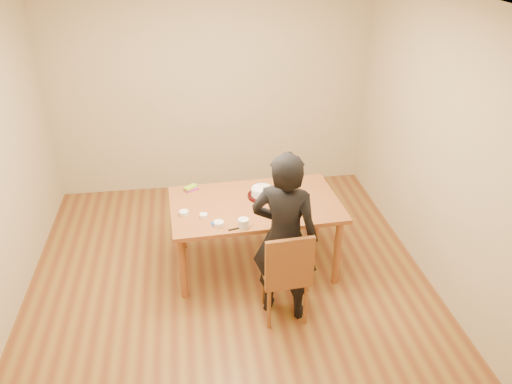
{
  "coord_description": "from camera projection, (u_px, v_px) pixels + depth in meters",
  "views": [
    {
      "loc": [
        -0.31,
        -3.84,
        3.23
      ],
      "look_at": [
        0.3,
        0.33,
        0.9
      ],
      "focal_mm": 35.0,
      "sensor_mm": 36.0,
      "label": 1
    }
  ],
  "objects": [
    {
      "name": "room_shell",
      "position": [
        224.0,
        151.0,
        4.57
      ],
      "size": [
        4.0,
        4.5,
        2.7
      ],
      "color": "brown",
      "rests_on": "ground"
    },
    {
      "name": "dining_table",
      "position": [
        255.0,
        205.0,
        4.95
      ],
      "size": [
        1.71,
        1.07,
        0.04
      ],
      "primitive_type": "cube",
      "rotation": [
        0.0,
        0.0,
        0.05
      ],
      "color": "brown",
      "rests_on": "floor"
    },
    {
      "name": "dining_chair",
      "position": [
        284.0,
        274.0,
        4.43
      ],
      "size": [
        0.41,
        0.41,
        0.04
      ],
      "primitive_type": "cube",
      "rotation": [
        0.0,
        0.0,
        0.07
      ],
      "color": "brown",
      "rests_on": "floor"
    },
    {
      "name": "cake_plate",
      "position": [
        262.0,
        196.0,
        5.04
      ],
      "size": [
        0.29,
        0.29,
        0.02
      ],
      "primitive_type": "cylinder",
      "color": "red",
      "rests_on": "dining_table"
    },
    {
      "name": "cake",
      "position": [
        262.0,
        192.0,
        5.02
      ],
      "size": [
        0.22,
        0.22,
        0.07
      ],
      "primitive_type": "cylinder",
      "color": "white",
      "rests_on": "cake_plate"
    },
    {
      "name": "frosting_dome",
      "position": [
        262.0,
        188.0,
        4.99
      ],
      "size": [
        0.21,
        0.21,
        0.03
      ],
      "primitive_type": "ellipsoid",
      "color": "white",
      "rests_on": "cake"
    },
    {
      "name": "frosting_tub",
      "position": [
        244.0,
        223.0,
        4.53
      ],
      "size": [
        0.1,
        0.1,
        0.09
      ],
      "primitive_type": "cylinder",
      "color": "white",
      "rests_on": "dining_table"
    },
    {
      "name": "frosting_lid",
      "position": [
        217.0,
        223.0,
        4.59
      ],
      "size": [
        0.1,
        0.1,
        0.01
      ],
      "primitive_type": "cylinder",
      "color": "#193DA4",
      "rests_on": "dining_table"
    },
    {
      "name": "frosting_dollop",
      "position": [
        217.0,
        222.0,
        4.59
      ],
      "size": [
        0.04,
        0.04,
        0.02
      ],
      "primitive_type": "ellipsoid",
      "color": "white",
      "rests_on": "frosting_lid"
    },
    {
      "name": "ramekin_green",
      "position": [
        219.0,
        224.0,
        4.56
      ],
      "size": [
        0.09,
        0.09,
        0.04
      ],
      "primitive_type": "cylinder",
      "color": "white",
      "rests_on": "dining_table"
    },
    {
      "name": "ramekin_yellow",
      "position": [
        184.0,
        213.0,
        4.72
      ],
      "size": [
        0.09,
        0.09,
        0.04
      ],
      "primitive_type": "cylinder",
      "color": "white",
      "rests_on": "dining_table"
    },
    {
      "name": "ramekin_multi",
      "position": [
        204.0,
        216.0,
        4.69
      ],
      "size": [
        0.07,
        0.07,
        0.04
      ],
      "primitive_type": "cylinder",
      "color": "white",
      "rests_on": "dining_table"
    },
    {
      "name": "candy_box_pink",
      "position": [
        191.0,
        189.0,
        5.16
      ],
      "size": [
        0.16,
        0.12,
        0.02
      ],
      "primitive_type": "cube",
      "rotation": [
        0.0,
        0.0,
        0.43
      ],
      "color": "#DB339A",
      "rests_on": "dining_table"
    },
    {
      "name": "candy_box_green",
      "position": [
        191.0,
        187.0,
        5.15
      ],
      "size": [
        0.15,
        0.14,
        0.02
      ],
      "primitive_type": "cube",
      "rotation": [
        0.0,
        0.0,
        0.67
      ],
      "color": "green",
      "rests_on": "candy_box_pink"
    },
    {
      "name": "spatula",
      "position": [
        237.0,
        228.0,
        4.52
      ],
      "size": [
        0.17,
        0.05,
        0.01
      ],
      "primitive_type": "cube",
      "rotation": [
        0.0,
        0.0,
        0.21
      ],
      "color": "black",
      "rests_on": "dining_table"
    },
    {
      "name": "person",
      "position": [
        285.0,
        238.0,
        4.29
      ],
      "size": [
        0.7,
        0.6,
        1.62
      ],
      "primitive_type": "imported",
      "rotation": [
        0.0,
        0.0,
        2.72
      ],
      "color": "black",
      "rests_on": "floor"
    }
  ]
}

